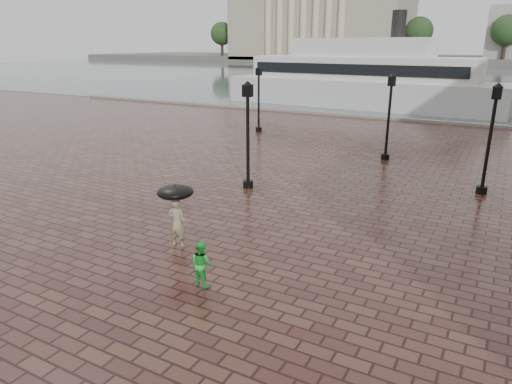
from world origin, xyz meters
TOP-DOWN VIEW (x-y plane):
  - ground at (0.00, 0.00)m, footprint 300.00×300.00m
  - harbour_water at (0.00, 92.00)m, footprint 240.00×240.00m
  - quay_edge at (0.00, 32.00)m, footprint 80.00×0.60m
  - far_shore at (0.00, 160.00)m, footprint 300.00×60.00m
  - museum at (-55.00, 144.61)m, footprint 57.00×32.50m
  - far_trees at (0.00, 138.00)m, footprint 188.00×8.00m
  - street_lamps at (-1.60, 17.60)m, footprint 21.44×14.44m
  - adult_pedestrian at (-4.88, 3.68)m, footprint 0.63×0.47m
  - child_pedestrian at (-2.83, 2.06)m, footprint 0.67×0.56m
  - ferry_near at (-9.79, 39.21)m, footprint 27.57×8.30m
  - umbrella at (-4.88, 3.68)m, footprint 1.10×1.10m

SIDE VIEW (x-z plane):
  - ground at x=0.00m, z-range 0.00..0.00m
  - harbour_water at x=0.00m, z-range 0.00..0.00m
  - quay_edge at x=0.00m, z-range -0.15..0.15m
  - child_pedestrian at x=-2.83m, z-range 0.00..1.21m
  - adult_pedestrian at x=-4.88m, z-range 0.00..1.55m
  - far_shore at x=0.00m, z-range 0.00..2.00m
  - umbrella at x=-4.88m, z-range 1.20..2.30m
  - street_lamps at x=-1.60m, z-range 0.13..4.53m
  - ferry_near at x=-9.79m, z-range -1.78..7.14m
  - far_trees at x=0.00m, z-range 2.67..16.17m
  - museum at x=-55.00m, z-range 0.91..26.91m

